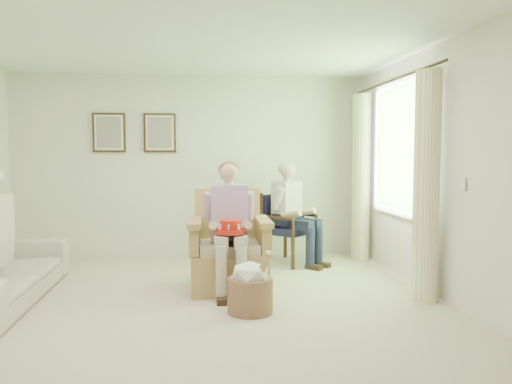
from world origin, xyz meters
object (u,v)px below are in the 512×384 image
Objects in this scene: person_dark at (290,206)px; red_hat at (230,228)px; wood_armchair at (288,225)px; wicker_armchair at (229,257)px; person_wicker at (230,217)px; hatbox at (251,287)px.

person_dark is 1.71m from red_hat.
red_hat is at bearing -163.25° from wood_armchair.
person_dark is at bearing 58.04° from red_hat.
wicker_armchair is 0.51m from red_hat.
person_dark is at bearing 55.61° from person_wicker.
wood_armchair is 1.50× the size of hatbox.
person_wicker is (0.00, -0.14, 0.46)m from wicker_armchair.
wicker_armchair reaches higher than wood_armchair.
red_hat is at bearing 105.09° from hatbox.
person_wicker is 0.94m from hatbox.
wicker_armchair is 3.60× the size of red_hat.
person_dark reaches higher than red_hat.
red_hat is (-0.91, -1.45, -0.06)m from person_dark.
wicker_armchair is at bearing 88.96° from red_hat.
wicker_armchair is at bearing 98.90° from hatbox.
person_dark reaches higher than wood_armchair.
person_wicker reaches higher than hatbox.
person_wicker is 0.22m from red_hat.
person_dark is 2.17× the size of hatbox.
person_dark is at bearing -133.84° from wood_armchair.
wood_armchair is 0.69× the size of person_dark.
hatbox is at bearing -78.03° from person_wicker.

